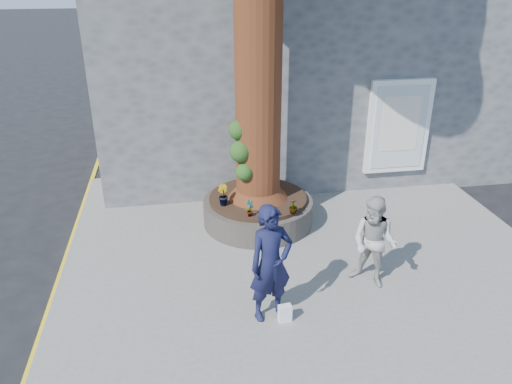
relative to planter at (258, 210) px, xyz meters
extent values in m
plane|color=black|center=(-0.80, -2.00, -0.41)|extent=(120.00, 120.00, 0.00)
cube|color=slate|center=(0.70, -1.00, -0.35)|extent=(9.00, 8.00, 0.12)
cube|color=yellow|center=(-3.85, -1.00, -0.41)|extent=(0.10, 30.00, 0.01)
cube|color=#505256|center=(1.70, 5.20, 2.59)|extent=(10.00, 8.00, 6.00)
cube|color=white|center=(3.50, 1.14, 1.29)|extent=(1.50, 0.12, 2.20)
cube|color=silver|center=(3.50, 1.08, 1.29)|extent=(1.25, 0.04, 1.95)
cube|color=silver|center=(3.50, 1.06, 1.39)|extent=(0.90, 0.02, 1.30)
cylinder|color=black|center=(0.00, 0.00, -0.03)|extent=(2.30, 2.30, 0.52)
cylinder|color=black|center=(0.00, 0.00, 0.27)|extent=(2.04, 2.04, 0.08)
cylinder|color=#431A10|center=(0.00, 0.00, 4.06)|extent=(0.90, 0.90, 7.50)
cone|color=#431A10|center=(0.00, 0.00, 0.66)|extent=(1.24, 1.24, 0.70)
sphere|color=#204115|center=(-0.38, -0.20, 1.41)|extent=(0.44, 0.44, 0.44)
sphere|color=#204115|center=(-0.32, -0.30, 1.01)|extent=(0.36, 0.36, 0.36)
sphere|color=#204115|center=(-0.40, -0.08, 1.81)|extent=(0.40, 0.40, 0.40)
imported|color=#131534|center=(-0.33, -3.08, 0.66)|extent=(0.79, 0.62, 1.90)
imported|color=#A7A6A0|center=(1.53, -2.53, 0.52)|extent=(0.99, 0.99, 1.62)
cube|color=white|center=(-0.13, -3.25, -0.15)|extent=(0.21, 0.14, 0.28)
imported|color=gray|center=(-0.31, -0.85, 0.48)|extent=(0.22, 0.21, 0.35)
imported|color=gray|center=(-0.76, -0.26, 0.52)|extent=(0.31, 0.32, 0.43)
imported|color=gray|center=(0.55, -0.85, 0.45)|extent=(0.16, 0.16, 0.29)
imported|color=gray|center=(0.51, 0.85, 0.44)|extent=(0.33, 0.33, 0.27)
camera|label=1|loc=(-1.60, -9.28, 4.77)|focal=35.00mm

